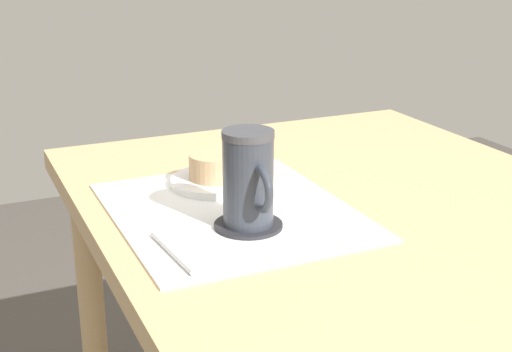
{
  "coord_description": "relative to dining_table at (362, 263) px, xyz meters",
  "views": [
    {
      "loc": [
        0.83,
        -0.55,
        1.1
      ],
      "look_at": [
        -0.07,
        -0.15,
        0.77
      ],
      "focal_mm": 50.0,
      "sensor_mm": 36.0,
      "label": 1
    }
  ],
  "objects": [
    {
      "name": "pastry",
      "position": [
        -0.18,
        -0.17,
        0.12
      ],
      "size": [
        0.09,
        0.09,
        0.04
      ],
      "primitive_type": "cylinder",
      "color": "tan",
      "rests_on": "pastry_plate"
    },
    {
      "name": "dining_table",
      "position": [
        0.0,
        0.0,
        0.0
      ],
      "size": [
        1.0,
        0.78,
        0.72
      ],
      "color": "tan",
      "rests_on": "ground_plane"
    },
    {
      "name": "coffee_mug",
      "position": [
        0.01,
        -0.19,
        0.16
      ],
      "size": [
        0.1,
        0.07,
        0.13
      ],
      "color": "#2D333D",
      "rests_on": "coffee_coaster"
    },
    {
      "name": "pastry_plate",
      "position": [
        -0.18,
        -0.17,
        0.1
      ],
      "size": [
        0.15,
        0.15,
        0.01
      ],
      "primitive_type": "cylinder",
      "color": "white",
      "rests_on": "placemat"
    },
    {
      "name": "coffee_coaster",
      "position": [
        0.0,
        -0.19,
        0.09
      ],
      "size": [
        0.09,
        0.09,
        0.0
      ],
      "primitive_type": "cylinder",
      "color": "#232328",
      "rests_on": "placemat"
    },
    {
      "name": "placemat",
      "position": [
        -0.07,
        -0.19,
        0.09
      ],
      "size": [
        0.38,
        0.33,
        0.0
      ],
      "primitive_type": "cube",
      "color": "white",
      "rests_on": "dining_table"
    },
    {
      "name": "teaspoon",
      "position": [
        0.04,
        -0.31,
        0.1
      ],
      "size": [
        0.13,
        0.02,
        0.01
      ],
      "primitive_type": "cylinder",
      "rotation": [
        0.0,
        1.57,
        0.08
      ],
      "color": "silver",
      "rests_on": "placemat"
    }
  ]
}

